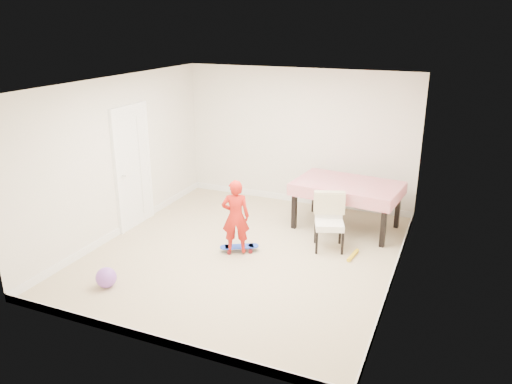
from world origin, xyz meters
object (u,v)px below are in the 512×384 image
at_px(dining_chair, 329,222).
at_px(child, 236,219).
at_px(dining_table, 346,205).
at_px(balloon, 106,278).
at_px(skateboard, 239,249).

distance_m(dining_chair, child, 1.47).
distance_m(dining_table, dining_chair, 0.93).
xyz_separation_m(dining_table, child, (-1.32, -1.65, 0.17)).
distance_m(dining_table, balloon, 4.12).
xyz_separation_m(dining_table, skateboard, (-1.30, -1.57, -0.37)).
xyz_separation_m(child, balloon, (-1.18, -1.61, -0.44)).
relative_size(child, balloon, 4.14).
height_order(child, balloon, child).
bearing_deg(child, dining_chair, -171.83).
height_order(dining_table, child, child).
bearing_deg(child, dining_table, -150.15).
xyz_separation_m(dining_table, dining_chair, (-0.05, -0.93, 0.04)).
xyz_separation_m(dining_chair, balloon, (-2.45, -2.33, -0.31)).
bearing_deg(dining_table, skateboard, -123.42).
distance_m(dining_chair, balloon, 3.40).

